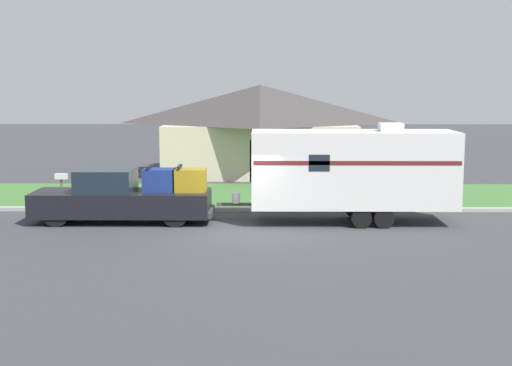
# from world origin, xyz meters

# --- Properties ---
(ground_plane) EXTENTS (120.00, 120.00, 0.00)m
(ground_plane) POSITION_xyz_m (0.00, 0.00, 0.00)
(ground_plane) COLOR #38383D
(curb_strip) EXTENTS (80.00, 0.30, 0.14)m
(curb_strip) POSITION_xyz_m (0.00, 3.75, 0.07)
(curb_strip) COLOR #999993
(curb_strip) RESTS_ON ground_plane
(lawn_strip) EXTENTS (80.00, 7.00, 0.03)m
(lawn_strip) POSITION_xyz_m (0.00, 7.40, 0.01)
(lawn_strip) COLOR #3D6B33
(lawn_strip) RESTS_ON ground_plane
(house_across_street) EXTENTS (10.70, 7.10, 4.76)m
(house_across_street) POSITION_xyz_m (0.53, 15.05, 2.47)
(house_across_street) COLOR beige
(house_across_street) RESTS_ON ground_plane
(pickup_truck) EXTENTS (6.32, 1.99, 2.02)m
(pickup_truck) POSITION_xyz_m (-4.20, 1.58, 0.89)
(pickup_truck) COLOR black
(pickup_truck) RESTS_ON ground_plane
(travel_trailer) EXTENTS (8.33, 2.27, 3.51)m
(travel_trailer) POSITION_xyz_m (3.85, 1.58, 1.90)
(travel_trailer) COLOR black
(travel_trailer) RESTS_ON ground_plane
(mailbox) EXTENTS (0.48, 0.20, 1.30)m
(mailbox) POSITION_xyz_m (-7.33, 4.80, 1.00)
(mailbox) COLOR brown
(mailbox) RESTS_ON ground_plane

